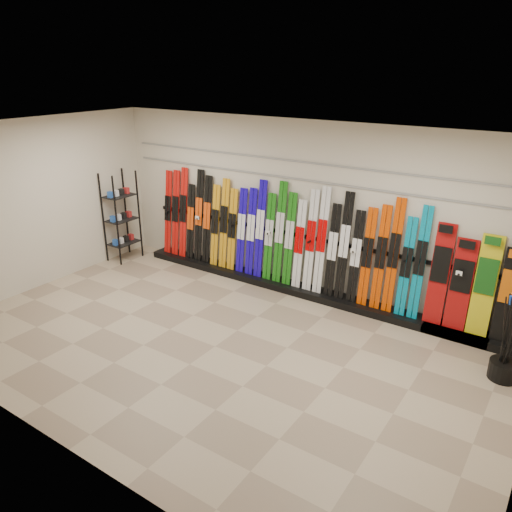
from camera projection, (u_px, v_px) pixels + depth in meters
The scene contains 12 objects.
floor at pixel (215, 346), 7.25m from camera, with size 8.00×8.00×0.00m, color gray.
back_wall at pixel (302, 208), 8.63m from camera, with size 8.00×8.00×0.00m, color beige.
left_wall at pixel (34, 205), 8.79m from camera, with size 5.00×5.00×0.00m, color beige.
ceiling at pixel (208, 136), 6.16m from camera, with size 8.00×8.00×0.00m, color silver.
ski_rack_base at pixel (305, 291), 8.87m from camera, with size 8.00×0.40×0.12m, color black.
skis at pixel (275, 235), 8.93m from camera, with size 5.36×0.24×1.84m.
snowboards at pixel (484, 287), 7.15m from camera, with size 1.57×0.24×1.55m.
accessory_rack at pixel (121, 216), 10.18m from camera, with size 0.40×0.60×1.83m, color black.
pole_bin at pixel (504, 370), 6.47m from camera, with size 0.38×0.38×0.25m, color black.
ski_poles at pixel (509, 337), 6.31m from camera, with size 0.24×0.25×1.18m.
slatwall_rail_0 at pixel (303, 180), 8.44m from camera, with size 7.60×0.02×0.03m, color gray.
slatwall_rail_1 at pixel (303, 162), 8.33m from camera, with size 7.60×0.02×0.03m, color gray.
Camera 1 is at (4.01, -4.87, 3.85)m, focal length 35.00 mm.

